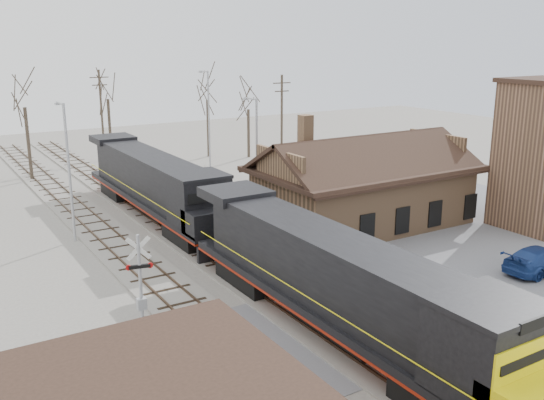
% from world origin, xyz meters
% --- Properties ---
extents(ground, '(140.00, 140.00, 0.00)m').
position_xyz_m(ground, '(0.00, 0.00, 0.00)').
color(ground, gray).
rests_on(ground, ground).
extents(road, '(60.00, 9.00, 0.03)m').
position_xyz_m(road, '(0.00, 0.00, 0.01)').
color(road, slate).
rests_on(road, ground).
extents(parking_lot, '(22.00, 26.00, 0.03)m').
position_xyz_m(parking_lot, '(18.00, 4.00, 0.02)').
color(parking_lot, slate).
rests_on(parking_lot, ground).
extents(track_main, '(3.40, 90.00, 0.24)m').
position_xyz_m(track_main, '(0.00, 15.00, 0.07)').
color(track_main, gray).
rests_on(track_main, ground).
extents(track_siding, '(3.40, 90.00, 0.24)m').
position_xyz_m(track_siding, '(-4.50, 15.00, 0.07)').
color(track_siding, gray).
rests_on(track_siding, ground).
extents(depot, '(15.20, 9.31, 7.90)m').
position_xyz_m(depot, '(11.99, 12.00, 2.41)').
color(depot, '#8E6949').
rests_on(depot, ground).
extents(locomotive_lead, '(3.25, 21.78, 4.84)m').
position_xyz_m(locomotive_lead, '(0.00, -1.22, 2.54)').
color(locomotive_lead, black).
rests_on(locomotive_lead, ground).
extents(locomotive_trailing, '(3.25, 21.78, 4.58)m').
position_xyz_m(locomotive_trailing, '(0.00, 20.84, 2.54)').
color(locomotive_trailing, black).
rests_on(locomotive_trailing, ground).
extents(crossbuck_near, '(1.05, 0.28, 3.68)m').
position_xyz_m(crossbuck_near, '(3.01, -4.36, 1.75)').
color(crossbuck_near, '#A5A8AD').
rests_on(crossbuck_near, ground).
extents(crossbuck_far, '(1.22, 0.37, 4.34)m').
position_xyz_m(crossbuck_far, '(-6.84, 5.20, 2.02)').
color(crossbuck_far, '#A5A8AD').
rests_on(crossbuck_far, ground).
extents(parked_car, '(5.10, 2.13, 1.47)m').
position_xyz_m(parked_car, '(14.68, -0.46, 0.74)').
color(parked_car, navy).
rests_on(parked_car, ground).
extents(streetlight_a, '(0.25, 2.04, 8.99)m').
position_xyz_m(streetlight_a, '(-6.48, 19.12, 5.03)').
color(streetlight_a, '#A5A8AD').
rests_on(streetlight_a, ground).
extents(streetlight_b, '(0.25, 2.04, 8.59)m').
position_xyz_m(streetlight_b, '(7.39, 19.16, 4.83)').
color(streetlight_b, '#A5A8AD').
rests_on(streetlight_b, ground).
extents(streetlight_c, '(0.25, 2.04, 9.85)m').
position_xyz_m(streetlight_c, '(10.67, 34.14, 5.47)').
color(streetlight_c, '#A5A8AD').
rests_on(streetlight_c, ground).
extents(utility_pole_b, '(2.00, 0.24, 9.69)m').
position_xyz_m(utility_pole_b, '(3.30, 45.08, 5.07)').
color(utility_pole_b, '#382D23').
rests_on(utility_pole_b, ground).
extents(utility_pole_c, '(2.00, 0.24, 9.43)m').
position_xyz_m(utility_pole_c, '(17.27, 31.04, 4.94)').
color(utility_pole_c, '#382D23').
rests_on(utility_pole_c, ground).
extents(tree_b, '(4.53, 4.53, 11.10)m').
position_xyz_m(tree_b, '(-5.39, 39.11, 7.91)').
color(tree_b, '#382D23').
rests_on(tree_b, ground).
extents(tree_c, '(4.36, 4.36, 10.67)m').
position_xyz_m(tree_c, '(4.21, 45.56, 7.60)').
color(tree_c, '#382D23').
rests_on(tree_c, ground).
extents(tree_d, '(4.21, 4.21, 10.32)m').
position_xyz_m(tree_d, '(13.95, 41.10, 7.35)').
color(tree_d, '#382D23').
rests_on(tree_d, ground).
extents(tree_e, '(3.56, 3.56, 8.71)m').
position_xyz_m(tree_e, '(17.56, 38.34, 6.19)').
color(tree_e, '#382D23').
rests_on(tree_e, ground).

